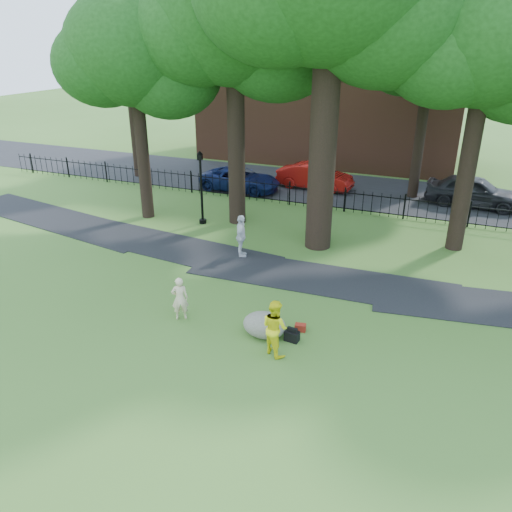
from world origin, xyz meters
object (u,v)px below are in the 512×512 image
at_px(man, 275,327).
at_px(boulder, 264,323).
at_px(lamppost, 201,189).
at_px(red_sedan, 315,177).
at_px(woman, 180,298).

relative_size(man, boulder, 1.26).
xyz_separation_m(lamppost, red_sedan, (3.38, 7.84, -1.00)).
bearing_deg(boulder, lamppost, 128.35).
xyz_separation_m(man, boulder, (-0.62, 0.78, -0.46)).
bearing_deg(lamppost, woman, -77.49).
xyz_separation_m(woman, red_sedan, (-0.16, 16.05, 0.00)).
relative_size(woman, man, 0.86).
height_order(lamppost, red_sedan, lamppost).
bearing_deg(man, woman, 20.20).
distance_m(boulder, lamppost, 10.38).
relative_size(woman, lamppost, 0.41).
bearing_deg(boulder, red_sedan, 100.72).
bearing_deg(woman, lamppost, -97.79).
height_order(boulder, lamppost, lamppost).
xyz_separation_m(woman, boulder, (2.85, 0.14, -0.34)).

